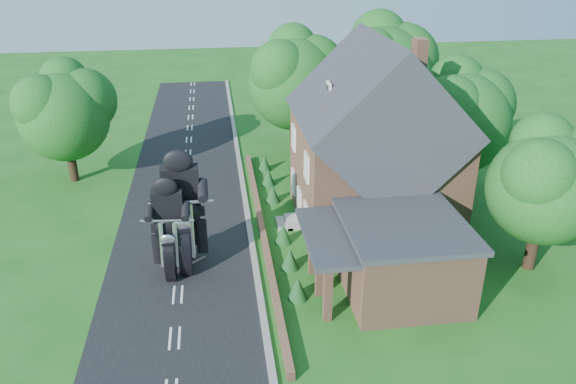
{
  "coord_description": "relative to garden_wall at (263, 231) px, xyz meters",
  "views": [
    {
      "loc": [
        2.08,
        -21.39,
        14.76
      ],
      "look_at": [
        5.58,
        4.25,
        2.8
      ],
      "focal_mm": 35.0,
      "sensor_mm": 36.0,
      "label": 1
    }
  ],
  "objects": [
    {
      "name": "road",
      "position": [
        -4.3,
        -5.0,
        -0.19
      ],
      "size": [
        7.0,
        80.0,
        0.02
      ],
      "primitive_type": "cube",
      "color": "black",
      "rests_on": "ground"
    },
    {
      "name": "kerb",
      "position": [
        -0.65,
        -5.0,
        -0.14
      ],
      "size": [
        0.3,
        80.0,
        0.12
      ],
      "primitive_type": "cube",
      "color": "gray",
      "rests_on": "ground"
    },
    {
      "name": "tree_behind_left",
      "position": [
        3.86,
        12.13,
        5.53
      ],
      "size": [
        6.94,
        6.4,
        9.16
      ],
      "color": "black",
      "rests_on": "ground"
    },
    {
      "name": "shrub_c",
      "position": [
        1.0,
        -1.0,
        0.35
      ],
      "size": [
        0.9,
        0.9,
        1.1
      ],
      "primitive_type": "cone",
      "color": "#133D19",
      "rests_on": "ground"
    },
    {
      "name": "tree_behind_house",
      "position": [
        9.88,
        11.14,
        6.03
      ],
      "size": [
        7.81,
        7.2,
        10.08
      ],
      "color": "black",
      "rests_on": "ground"
    },
    {
      "name": "garden_wall",
      "position": [
        0.0,
        0.0,
        0.0
      ],
      "size": [
        0.3,
        22.0,
        0.4
      ],
      "primitive_type": "cube",
      "color": "#885D45",
      "rests_on": "ground"
    },
    {
      "name": "motorcycle_lead",
      "position": [
        -3.93,
        -2.64,
        0.72
      ],
      "size": [
        0.52,
        1.98,
        1.83
      ],
      "primitive_type": null,
      "rotation": [
        0.0,
        0.0,
        3.13
      ],
      "color": "black",
      "rests_on": "ground"
    },
    {
      "name": "ground",
      "position": [
        -4.3,
        -5.0,
        -0.2
      ],
      "size": [
        120.0,
        120.0,
        0.0
      ],
      "primitive_type": "plane",
      "color": "#1A5618",
      "rests_on": "ground"
    },
    {
      "name": "annex",
      "position": [
        5.57,
        -5.8,
        1.57
      ],
      "size": [
        7.05,
        5.94,
        3.44
      ],
      "color": "#885D45",
      "rests_on": "ground"
    },
    {
      "name": "tree_house_right",
      "position": [
        12.35,
        3.62,
        4.99
      ],
      "size": [
        6.51,
        6.0,
        8.4
      ],
      "color": "black",
      "rests_on": "ground"
    },
    {
      "name": "shrub_f",
      "position": [
        1.0,
        9.0,
        0.35
      ],
      "size": [
        0.9,
        0.9,
        1.1
      ],
      "primitive_type": "cone",
      "color": "#133D19",
      "rests_on": "ground"
    },
    {
      "name": "shrub_a",
      "position": [
        1.0,
        -6.0,
        0.35
      ],
      "size": [
        0.9,
        0.9,
        1.1
      ],
      "primitive_type": "cone",
      "color": "#133D19",
      "rests_on": "ground"
    },
    {
      "name": "shrub_d",
      "position": [
        1.0,
        4.0,
        0.35
      ],
      "size": [
        0.9,
        0.9,
        1.1
      ],
      "primitive_type": "cone",
      "color": "#133D19",
      "rests_on": "ground"
    },
    {
      "name": "shrub_e",
      "position": [
        1.0,
        6.5,
        0.35
      ],
      "size": [
        0.9,
        0.9,
        1.1
      ],
      "primitive_type": "cone",
      "color": "#133D19",
      "rests_on": "ground"
    },
    {
      "name": "shrub_b",
      "position": [
        1.0,
        -3.5,
        0.35
      ],
      "size": [
        0.9,
        0.9,
        1.1
      ],
      "primitive_type": "cone",
      "color": "#133D19",
      "rests_on": "ground"
    },
    {
      "name": "motorcycle_follow",
      "position": [
        -4.53,
        -3.19,
        0.56
      ],
      "size": [
        0.58,
        1.66,
        1.51
      ],
      "primitive_type": null,
      "rotation": [
        0.0,
        0.0,
        3.04
      ],
      "color": "black",
      "rests_on": "ground"
    },
    {
      "name": "tree_annex_side",
      "position": [
        12.83,
        -4.9,
        4.49
      ],
      "size": [
        5.64,
        5.2,
        7.48
      ],
      "color": "black",
      "rests_on": "ground"
    },
    {
      "name": "house",
      "position": [
        6.19,
        1.0,
        4.14
      ],
      "size": [
        9.54,
        8.64,
        10.24
      ],
      "color": "#885D45",
      "rests_on": "ground"
    },
    {
      "name": "tree_far_road",
      "position": [
        -11.16,
        9.11,
        4.64
      ],
      "size": [
        6.08,
        5.6,
        7.84
      ],
      "color": "black",
      "rests_on": "ground"
    }
  ]
}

